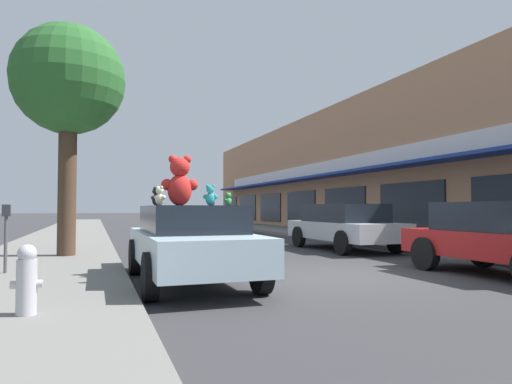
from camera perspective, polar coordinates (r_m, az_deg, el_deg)
The scene contains 15 objects.
ground_plane at distance 9.41m, azimuth 10.58°, elevation -10.15°, with size 260.00×260.00×0.00m, color #333335.
sidewalk_near at distance 8.24m, azimuth -27.68°, elevation -10.65°, with size 3.43×90.00×0.13m.
storefront_row at distance 30.03m, azimuth 19.44°, elevation 2.17°, with size 14.59×41.92×6.98m.
plush_art_car at distance 8.25m, azimuth -8.26°, elevation -6.04°, with size 1.90×4.54×1.38m.
teddy_bear_giant at distance 8.52m, azimuth -9.51°, elevation 1.31°, with size 0.70×0.45×0.94m.
teddy_bear_cream at distance 7.62m, azimuth -11.95°, elevation -0.50°, with size 0.21×0.23×0.32m.
teddy_bear_green at distance 7.58m, azimuth -3.48°, elevation -0.90°, with size 0.16×0.13×0.22m.
teddy_bear_black at distance 8.29m, azimuth -12.39°, elevation -0.57°, with size 0.22×0.24×0.34m.
teddy_bear_teal at distance 7.15m, azimuth -5.72°, elevation -0.42°, with size 0.24×0.19×0.32m.
teddy_bear_purple at distance 9.20m, azimuth -5.51°, elevation -0.84°, with size 0.21×0.20×0.31m.
parked_car_far_left at distance 10.16m, azimuth 28.51°, elevation -4.85°, with size 1.81×4.13×1.46m.
parked_car_far_center at distance 14.91m, azimuth 10.89°, elevation -4.05°, with size 1.99×4.75×1.46m.
street_tree at distance 13.03m, azimuth -22.37°, elevation 12.54°, with size 2.83×2.83×5.95m.
fire_hydrant at distance 5.84m, azimuth -26.74°, elevation -9.73°, with size 0.33×0.22×0.79m.
parking_meter at distance 9.69m, azimuth -28.78°, elevation -4.10°, with size 0.14×0.10×1.27m.
Camera 1 is at (-4.66, -8.06, 1.33)m, focal length 32.00 mm.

